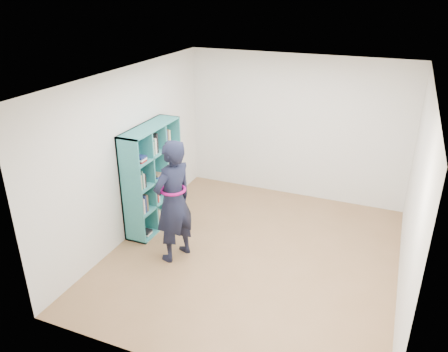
% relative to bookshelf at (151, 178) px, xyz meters
% --- Properties ---
extents(floor, '(4.50, 4.50, 0.00)m').
position_rel_bookshelf_xyz_m(floor, '(1.83, -0.27, -0.82)').
color(floor, olive).
rests_on(floor, ground).
extents(ceiling, '(4.50, 4.50, 0.00)m').
position_rel_bookshelf_xyz_m(ceiling, '(1.83, -0.27, 1.78)').
color(ceiling, white).
rests_on(ceiling, wall_back).
extents(wall_left, '(0.02, 4.50, 2.60)m').
position_rel_bookshelf_xyz_m(wall_left, '(-0.17, -0.27, 0.48)').
color(wall_left, silver).
rests_on(wall_left, floor).
extents(wall_right, '(0.02, 4.50, 2.60)m').
position_rel_bookshelf_xyz_m(wall_right, '(3.83, -0.27, 0.48)').
color(wall_right, silver).
rests_on(wall_right, floor).
extents(wall_back, '(4.00, 0.02, 2.60)m').
position_rel_bookshelf_xyz_m(wall_back, '(1.83, 1.98, 0.48)').
color(wall_back, silver).
rests_on(wall_back, floor).
extents(wall_front, '(4.00, 0.02, 2.60)m').
position_rel_bookshelf_xyz_m(wall_front, '(1.83, -2.52, 0.48)').
color(wall_front, silver).
rests_on(wall_front, floor).
extents(bookshelf, '(0.37, 1.27, 1.69)m').
position_rel_bookshelf_xyz_m(bookshelf, '(0.00, 0.00, 0.00)').
color(bookshelf, teal).
rests_on(bookshelf, floor).
extents(person, '(0.62, 0.76, 1.80)m').
position_rel_bookshelf_xyz_m(person, '(0.79, -0.72, 0.08)').
color(person, black).
rests_on(person, floor).
extents(smartphone, '(0.02, 0.10, 0.13)m').
position_rel_bookshelf_xyz_m(smartphone, '(0.68, -0.58, 0.20)').
color(smartphone, silver).
rests_on(smartphone, person).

